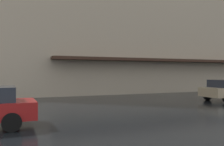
# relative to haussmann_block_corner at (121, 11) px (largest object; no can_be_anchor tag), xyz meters

# --- Properties ---
(haussmann_block_corner) EXTENTS (20.87, 29.90, 20.21)m
(haussmann_block_corner) POSITION_rel_haussmann_block_corner_xyz_m (0.00, 0.00, 0.00)
(haussmann_block_corner) COLOR tan
(haussmann_block_corner) RESTS_ON ground_plane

